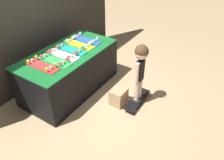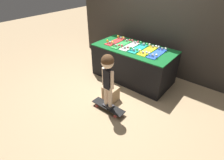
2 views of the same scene
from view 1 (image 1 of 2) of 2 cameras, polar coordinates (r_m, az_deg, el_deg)
ground_plane at (r=4.04m, az=-4.78°, el=-4.64°), size 16.00×16.00×0.00m
back_wall at (r=4.22m, az=-20.34°, el=15.47°), size 4.42×0.10×2.58m
display_rack at (r=4.09m, az=-10.98°, el=2.22°), size 1.82×0.92×0.79m
skateboard_red_on_rack at (r=3.58m, az=-17.91°, el=3.66°), size 0.19×0.63×0.09m
skateboard_green_on_rack at (r=3.67m, az=-14.84°, el=5.01°), size 0.19×0.63×0.09m
skateboard_white_on_rack at (r=3.81m, az=-12.77°, el=6.59°), size 0.19×0.63×0.09m
skateboard_teal_on_rack at (r=3.96m, az=-10.73°, el=8.00°), size 0.19×0.63×0.09m
skateboard_yellow_on_rack at (r=4.11m, az=-8.77°, el=9.28°), size 0.19×0.63×0.09m
skateboard_blue_on_rack at (r=4.26m, az=-6.83°, el=10.43°), size 0.19×0.63×0.09m
skateboard_on_floor at (r=3.89m, az=6.64°, el=-5.20°), size 0.69×0.19×0.09m
child at (r=3.44m, az=7.49°, el=4.34°), size 0.25×0.21×1.05m
storage_box at (r=3.82m, az=1.73°, el=-4.34°), size 0.29×0.24×0.29m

